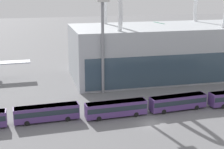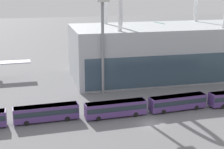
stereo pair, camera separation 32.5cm
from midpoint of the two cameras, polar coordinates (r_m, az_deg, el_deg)
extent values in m
plane|color=slate|center=(67.11, 6.67, -8.12)|extent=(440.00, 440.00, 0.00)
torus|color=white|center=(93.66, 0.15, 10.31)|extent=(1.10, 18.89, 18.89)
torus|color=white|center=(104.18, 16.00, 10.21)|extent=(1.10, 18.89, 18.89)
cylinder|color=silver|center=(118.42, 4.22, 4.73)|extent=(9.90, 29.85, 4.53)
sphere|color=silver|center=(131.42, 1.18, 5.79)|extent=(4.44, 4.44, 4.44)
cone|color=silver|center=(105.87, 7.98, 3.41)|extent=(5.42, 7.16, 4.30)
cube|color=silver|center=(117.00, 4.62, 4.21)|extent=(31.96, 9.85, 0.35)
cylinder|color=gray|center=(113.37, 0.65, 3.16)|extent=(2.93, 3.55, 2.39)
cylinder|color=gray|center=(121.71, 8.30, 3.82)|extent=(2.93, 3.55, 2.39)
cube|color=#19724C|center=(105.60, 7.87, 6.16)|extent=(1.52, 6.07, 8.71)
cube|color=silver|center=(106.39, 7.78, 3.72)|extent=(12.16, 5.32, 0.28)
cylinder|color=gray|center=(127.55, 2.10, 4.32)|extent=(0.36, 0.36, 4.28)
cylinder|color=black|center=(127.96, 2.09, 3.37)|extent=(0.65, 1.16, 1.10)
cylinder|color=gray|center=(116.00, 3.33, 3.23)|extent=(0.36, 0.36, 4.28)
cylinder|color=black|center=(116.45, 3.31, 2.20)|extent=(0.65, 1.16, 1.10)
cylinder|color=gray|center=(118.76, 5.86, 3.45)|extent=(0.36, 0.36, 4.28)
cylinder|color=black|center=(119.21, 5.83, 2.44)|extent=(0.65, 1.16, 1.10)
sphere|color=silver|center=(157.57, 17.84, 6.83)|extent=(5.67, 5.67, 5.67)
cube|color=#56387A|center=(68.32, -10.73, -6.24)|extent=(12.67, 3.15, 2.84)
cube|color=#232D38|center=(68.22, -10.74, -6.02)|extent=(12.42, 3.17, 0.99)
cube|color=silver|center=(67.84, -10.78, -5.17)|extent=(12.29, 3.06, 0.12)
cylinder|color=black|center=(70.27, -7.60, -6.63)|extent=(1.01, 0.35, 1.00)
cylinder|color=black|center=(68.14, -7.29, -7.32)|extent=(1.01, 0.35, 1.00)
cylinder|color=black|center=(69.66, -13.98, -7.15)|extent=(1.01, 0.35, 1.00)
cylinder|color=black|center=(67.52, -13.89, -7.87)|extent=(1.01, 0.35, 1.00)
cube|color=#56387A|center=(69.28, 0.76, -5.66)|extent=(12.67, 3.19, 2.84)
cube|color=#232D38|center=(69.18, 0.76, -5.44)|extent=(12.42, 3.21, 0.99)
cube|color=silver|center=(68.81, 0.77, -4.60)|extent=(12.29, 3.10, 0.12)
cylinder|color=black|center=(71.93, 3.46, -6.00)|extent=(1.01, 0.35, 1.00)
cylinder|color=black|center=(69.92, 4.11, -6.65)|extent=(1.01, 0.35, 1.00)
cylinder|color=black|center=(69.81, -2.60, -6.65)|extent=(1.01, 0.35, 1.00)
cylinder|color=black|center=(67.74, -2.12, -7.35)|extent=(1.01, 0.35, 1.00)
cube|color=#56387A|center=(74.21, 11.00, -4.53)|extent=(12.73, 3.64, 2.84)
cube|color=#232D38|center=(74.12, 11.01, -4.32)|extent=(12.48, 3.65, 0.99)
cube|color=silver|center=(73.78, 11.05, -3.53)|extent=(12.35, 3.53, 0.12)
cylinder|color=black|center=(77.48, 13.06, -4.82)|extent=(1.02, 0.39, 1.00)
cylinder|color=black|center=(75.65, 13.96, -5.36)|extent=(1.02, 0.39, 1.00)
cylinder|color=black|center=(73.86, 7.87, -5.55)|extent=(1.02, 0.39, 1.00)
cylinder|color=black|center=(71.94, 8.68, -6.15)|extent=(1.02, 0.39, 1.00)
cylinder|color=black|center=(79.69, 17.16, -4.55)|extent=(1.02, 0.36, 1.00)
cylinder|color=black|center=(77.90, 18.09, -5.08)|extent=(1.02, 0.36, 1.00)
cylinder|color=gray|center=(82.20, -1.44, 4.33)|extent=(0.71, 0.71, 22.09)
cube|color=silver|center=(80.89, -1.49, 12.23)|extent=(2.79, 2.79, 0.70)
camera|label=1|loc=(0.16, -89.89, 0.03)|focal=55.00mm
camera|label=2|loc=(0.16, 90.11, -0.03)|focal=55.00mm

